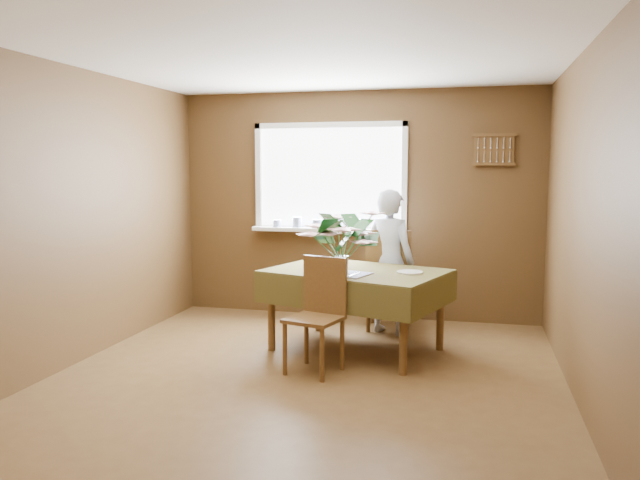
% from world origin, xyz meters
% --- Properties ---
extents(floor, '(4.50, 4.50, 0.00)m').
position_xyz_m(floor, '(0.00, 0.00, 0.00)').
color(floor, '#52371C').
rests_on(floor, ground).
extents(ceiling, '(4.50, 4.50, 0.00)m').
position_xyz_m(ceiling, '(0.00, 0.00, 2.50)').
color(ceiling, white).
rests_on(ceiling, wall_back).
extents(wall_back, '(4.00, 0.00, 4.00)m').
position_xyz_m(wall_back, '(0.00, 2.25, 1.25)').
color(wall_back, brown).
rests_on(wall_back, floor).
extents(wall_front, '(4.00, 0.00, 4.00)m').
position_xyz_m(wall_front, '(0.00, -2.25, 1.25)').
color(wall_front, brown).
rests_on(wall_front, floor).
extents(wall_left, '(0.00, 4.50, 4.50)m').
position_xyz_m(wall_left, '(-2.00, 0.00, 1.25)').
color(wall_left, brown).
rests_on(wall_left, floor).
extents(wall_right, '(0.00, 4.50, 4.50)m').
position_xyz_m(wall_right, '(2.00, 0.00, 1.25)').
color(wall_right, brown).
rests_on(wall_right, floor).
extents(window_assembly, '(1.72, 0.20, 1.22)m').
position_xyz_m(window_assembly, '(-0.30, 2.20, 1.35)').
color(window_assembly, white).
rests_on(window_assembly, wall_back).
extents(spoon_rack, '(0.44, 0.05, 0.33)m').
position_xyz_m(spoon_rack, '(1.45, 2.22, 1.85)').
color(spoon_rack, brown).
rests_on(spoon_rack, wall_back).
extents(dining_table, '(1.77, 1.46, 0.75)m').
position_xyz_m(dining_table, '(0.24, 0.93, 0.65)').
color(dining_table, brown).
rests_on(dining_table, floor).
extents(chair_far, '(0.47, 0.47, 1.05)m').
position_xyz_m(chair_far, '(0.44, 1.69, 0.56)').
color(chair_far, brown).
rests_on(chair_far, floor).
extents(chair_near, '(0.49, 0.49, 0.93)m').
position_xyz_m(chair_near, '(0.05, 0.30, 0.51)').
color(chair_near, brown).
rests_on(chair_near, floor).
extents(seated_woman, '(0.63, 0.53, 1.46)m').
position_xyz_m(seated_woman, '(0.46, 1.60, 0.73)').
color(seated_woman, white).
rests_on(seated_woman, floor).
extents(flower_bouquet, '(0.63, 0.63, 0.54)m').
position_xyz_m(flower_bouquet, '(0.15, 0.70, 1.09)').
color(flower_bouquet, white).
rests_on(flower_bouquet, dining_table).
extents(side_plate, '(0.31, 0.31, 0.01)m').
position_xyz_m(side_plate, '(0.73, 0.88, 0.75)').
color(side_plate, white).
rests_on(side_plate, dining_table).
extents(table_knife, '(0.07, 0.21, 0.00)m').
position_xyz_m(table_knife, '(0.28, 0.65, 0.75)').
color(table_knife, silver).
rests_on(table_knife, dining_table).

